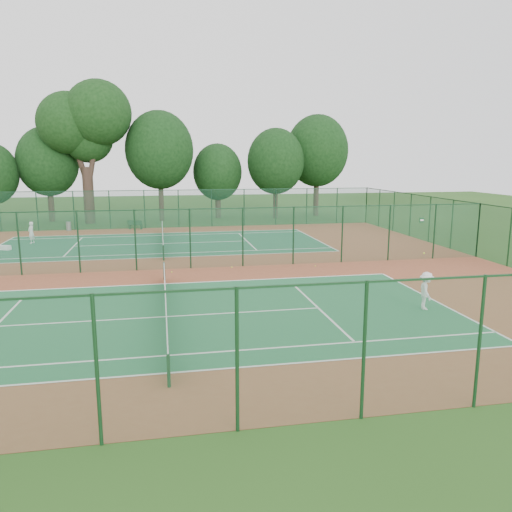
# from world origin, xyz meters

# --- Properties ---
(ground) EXTENTS (120.00, 120.00, 0.00)m
(ground) POSITION_xyz_m (0.00, 0.00, 0.00)
(ground) COLOR #244B17
(ground) RESTS_ON ground
(red_pad) EXTENTS (40.00, 36.00, 0.01)m
(red_pad) POSITION_xyz_m (0.00, 0.00, 0.01)
(red_pad) COLOR brown
(red_pad) RESTS_ON ground
(court_near) EXTENTS (23.77, 10.97, 0.01)m
(court_near) POSITION_xyz_m (0.00, -9.00, 0.01)
(court_near) COLOR #1E6138
(court_near) RESTS_ON red_pad
(court_far) EXTENTS (23.77, 10.97, 0.01)m
(court_far) POSITION_xyz_m (0.00, 9.00, 0.01)
(court_far) COLOR #1B5737
(court_far) RESTS_ON red_pad
(fence_north) EXTENTS (40.00, 0.09, 3.50)m
(fence_north) POSITION_xyz_m (0.00, 18.00, 1.76)
(fence_north) COLOR #17452F
(fence_north) RESTS_ON ground
(fence_south) EXTENTS (40.00, 0.09, 3.50)m
(fence_south) POSITION_xyz_m (0.00, -18.00, 1.76)
(fence_south) COLOR #1B512D
(fence_south) RESTS_ON ground
(fence_east) EXTENTS (0.09, 36.00, 3.50)m
(fence_east) POSITION_xyz_m (20.00, 0.00, 1.76)
(fence_east) COLOR #1A4E32
(fence_east) RESTS_ON ground
(fence_divider) EXTENTS (40.00, 0.09, 3.50)m
(fence_divider) POSITION_xyz_m (0.00, 0.00, 1.76)
(fence_divider) COLOR #1B5332
(fence_divider) RESTS_ON ground
(tennis_net_near) EXTENTS (0.10, 12.90, 0.97)m
(tennis_net_near) POSITION_xyz_m (0.00, -9.00, 0.54)
(tennis_net_near) COLOR #14381F
(tennis_net_near) RESTS_ON ground
(tennis_net_far) EXTENTS (0.10, 12.90, 0.97)m
(tennis_net_far) POSITION_xyz_m (0.00, 9.00, 0.54)
(tennis_net_far) COLOR #11311C
(tennis_net_far) RESTS_ON ground
(player_near) EXTENTS (0.85, 1.16, 1.61)m
(player_near) POSITION_xyz_m (10.79, -10.01, 0.82)
(player_near) COLOR silver
(player_near) RESTS_ON court_near
(player_far) EXTENTS (0.58, 0.70, 1.64)m
(player_far) POSITION_xyz_m (-9.69, 10.92, 0.84)
(player_far) COLOR white
(player_far) RESTS_ON court_far
(trash_bin) EXTENTS (0.50, 0.50, 0.79)m
(trash_bin) POSITION_xyz_m (-8.16, 17.60, 0.40)
(trash_bin) COLOR gray
(trash_bin) RESTS_ON red_pad
(bench) EXTENTS (1.39, 0.75, 0.82)m
(bench) POSITION_xyz_m (-2.40, 17.38, 0.43)
(bench) COLOR #11331C
(bench) RESTS_ON red_pad
(kit_bag) EXTENTS (0.92, 0.65, 0.33)m
(kit_bag) POSITION_xyz_m (-10.91, 8.38, 0.17)
(kit_bag) COLOR white
(kit_bag) RESTS_ON red_pad
(stray_ball_a) EXTENTS (0.07, 0.07, 0.07)m
(stray_ball_a) POSITION_xyz_m (3.90, -0.35, 0.05)
(stray_ball_a) COLOR #DCF238
(stray_ball_a) RESTS_ON red_pad
(stray_ball_b) EXTENTS (0.07, 0.07, 0.07)m
(stray_ball_b) POSITION_xyz_m (8.81, -0.90, 0.04)
(stray_ball_b) COLOR #BFCD2F
(stray_ball_b) RESTS_ON red_pad
(stray_ball_c) EXTENTS (0.07, 0.07, 0.07)m
(stray_ball_c) POSITION_xyz_m (0.41, -0.98, 0.05)
(stray_ball_c) COLOR #C5E134
(stray_ball_c) RESTS_ON red_pad
(big_tree) EXTENTS (8.91, 6.52, 13.68)m
(big_tree) POSITION_xyz_m (-6.88, 22.83, 9.69)
(big_tree) COLOR #34231C
(big_tree) RESTS_ON ground
(evergreen_row) EXTENTS (39.00, 5.00, 12.00)m
(evergreen_row) POSITION_xyz_m (0.50, 24.25, 0.00)
(evergreen_row) COLOR black
(evergreen_row) RESTS_ON ground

